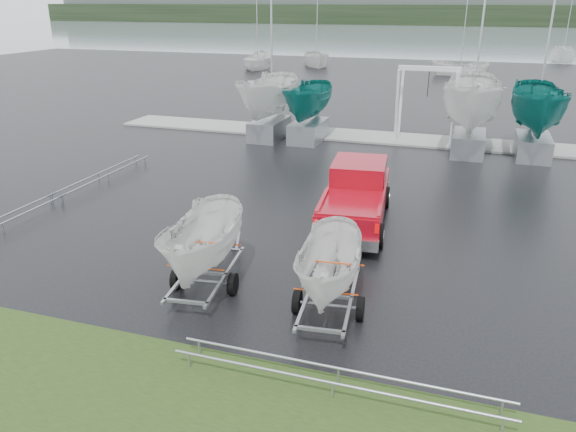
# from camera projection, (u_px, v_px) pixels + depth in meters

# --- Properties ---
(ground_plane) EXTENTS (120.00, 120.00, 0.00)m
(ground_plane) POSITION_uv_depth(u_px,v_px,m) (292.00, 212.00, 21.05)
(ground_plane) COLOR black
(ground_plane) RESTS_ON ground
(lake) EXTENTS (300.00, 300.00, 0.00)m
(lake) POSITION_uv_depth(u_px,v_px,m) (449.00, 41.00, 109.62)
(lake) COLOR gray
(lake) RESTS_ON ground
(grass_verge) EXTENTS (40.00, 40.00, 0.00)m
(grass_verge) POSITION_uv_depth(u_px,v_px,m) (125.00, 395.00, 11.31)
(grass_verge) COLOR #1E3012
(grass_verge) RESTS_ON ground
(dock) EXTENTS (30.00, 3.00, 0.12)m
(dock) POSITION_uv_depth(u_px,v_px,m) (361.00, 136.00, 32.55)
(dock) COLOR #969691
(dock) RESTS_ON ground
(treeline) EXTENTS (300.00, 8.00, 6.00)m
(treeline) POSITION_uv_depth(u_px,v_px,m) (464.00, 15.00, 170.52)
(treeline) COLOR black
(treeline) RESTS_ON ground
(far_hill) EXTENTS (300.00, 6.00, 10.00)m
(far_hill) POSITION_uv_depth(u_px,v_px,m) (465.00, 8.00, 176.89)
(far_hill) COLOR #4C5651
(far_hill) RESTS_ON ground
(pickup_truck) EXTENTS (2.72, 6.22, 2.01)m
(pickup_truck) POSITION_uv_depth(u_px,v_px,m) (356.00, 193.00, 19.92)
(pickup_truck) COLOR maroon
(pickup_truck) RESTS_ON ground
(trailer_hitched) EXTENTS (1.83, 3.70, 4.55)m
(trailer_hitched) POSITION_uv_depth(u_px,v_px,m) (332.00, 222.00, 13.46)
(trailer_hitched) COLOR #929499
(trailer_hitched) RESTS_ON ground
(trailer_parked) EXTENTS (1.89, 3.72, 4.95)m
(trailer_parked) POSITION_uv_depth(u_px,v_px,m) (202.00, 196.00, 14.57)
(trailer_parked) COLOR #929499
(trailer_parked) RESTS_ON ground
(boat_hoist) EXTENTS (3.30, 2.18, 4.12)m
(boat_hoist) POSITION_uv_depth(u_px,v_px,m) (427.00, 94.00, 30.56)
(boat_hoist) COLOR silver
(boat_hoist) RESTS_ON ground
(keelboat_0) EXTENTS (2.50, 3.20, 10.67)m
(keelboat_0) POSITION_uv_depth(u_px,v_px,m) (269.00, 68.00, 30.81)
(keelboat_0) COLOR #929499
(keelboat_0) RESTS_ON ground
(keelboat_1) EXTENTS (2.13, 3.20, 6.77)m
(keelboat_1) POSITION_uv_depth(u_px,v_px,m) (309.00, 80.00, 30.54)
(keelboat_1) COLOR #929499
(keelboat_1) RESTS_ON ground
(keelboat_2) EXTENTS (2.92, 3.20, 11.10)m
(keelboat_2) POSITION_uv_depth(u_px,v_px,m) (478.00, 61.00, 27.37)
(keelboat_2) COLOR #929499
(keelboat_2) RESTS_ON ground
(keelboat_3) EXTENTS (2.58, 3.20, 10.76)m
(keelboat_3) POSITION_uv_depth(u_px,v_px,m) (544.00, 74.00, 26.92)
(keelboat_3) COLOR #929499
(keelboat_3) RESTS_ON ground
(mast_rack_0) EXTENTS (0.56, 6.50, 0.06)m
(mast_rack_0) POSITION_uv_depth(u_px,v_px,m) (103.00, 174.00, 24.45)
(mast_rack_0) COLOR #929499
(mast_rack_0) RESTS_ON ground
(mast_rack_2) EXTENTS (7.00, 0.56, 0.06)m
(mast_rack_2) POSITION_uv_depth(u_px,v_px,m) (336.00, 376.00, 11.34)
(mast_rack_2) COLOR #929499
(mast_rack_2) RESTS_ON ground
(moored_boat_0) EXTENTS (3.11, 3.17, 11.62)m
(moored_boat_0) POSITION_uv_depth(u_px,v_px,m) (258.00, 68.00, 65.12)
(moored_boat_0) COLOR silver
(moored_boat_0) RESTS_ON ground
(moored_boat_1) EXTENTS (3.63, 3.66, 11.63)m
(moored_boat_1) POSITION_uv_depth(u_px,v_px,m) (316.00, 66.00, 67.41)
(moored_boat_1) COLOR silver
(moored_boat_1) RESTS_ON ground
(moored_boat_2) EXTENTS (3.02, 2.98, 11.11)m
(moored_boat_2) POSITION_uv_depth(u_px,v_px,m) (460.00, 75.00, 59.27)
(moored_boat_2) COLOR silver
(moored_boat_2) RESTS_ON ground
(moored_boat_3) EXTENTS (3.34, 3.40, 11.83)m
(moored_boat_3) POSITION_uv_depth(u_px,v_px,m) (562.00, 61.00, 73.19)
(moored_boat_3) COLOR silver
(moored_boat_3) RESTS_ON ground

